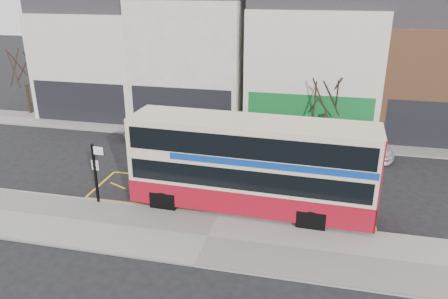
% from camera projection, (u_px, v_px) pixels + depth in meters
% --- Properties ---
extents(ground, '(120.00, 120.00, 0.00)m').
position_uv_depth(ground, '(220.00, 213.00, 20.59)').
color(ground, black).
rests_on(ground, ground).
extents(pavement, '(40.00, 4.00, 0.15)m').
position_uv_depth(pavement, '(208.00, 238.00, 18.47)').
color(pavement, gray).
rests_on(pavement, ground).
extents(kerb, '(40.00, 0.15, 0.15)m').
position_uv_depth(kerb, '(218.00, 215.00, 20.22)').
color(kerb, gray).
rests_on(kerb, ground).
extents(far_pavement, '(50.00, 3.00, 0.15)m').
position_uv_depth(far_pavement, '(257.00, 136.00, 30.55)').
color(far_pavement, gray).
rests_on(far_pavement, ground).
extents(road_markings, '(14.00, 3.40, 0.01)m').
position_uv_depth(road_markings, '(228.00, 197.00, 22.04)').
color(road_markings, '#F3B30C').
rests_on(road_markings, ground).
extents(terrace_far_left, '(8.00, 8.01, 10.80)m').
position_uv_depth(terrace_far_left, '(101.00, 52.00, 35.27)').
color(terrace_far_left, beige).
rests_on(terrace_far_left, ground).
extents(terrace_left, '(8.00, 8.01, 11.80)m').
position_uv_depth(terrace_left, '(196.00, 49.00, 33.42)').
color(terrace_left, silver).
rests_on(terrace_left, ground).
extents(terrace_green_shop, '(9.00, 8.01, 11.30)m').
position_uv_depth(terrace_green_shop, '(315.00, 57.00, 31.64)').
color(terrace_green_shop, beige).
rests_on(terrace_green_shop, ground).
extents(terrace_right, '(9.00, 8.01, 10.30)m').
position_uv_depth(terrace_right, '(447.00, 69.00, 29.94)').
color(terrace_right, '#9B5E3E').
rests_on(terrace_right, ground).
extents(double_decker_bus, '(11.27, 2.98, 4.47)m').
position_uv_depth(double_decker_bus, '(252.00, 165.00, 20.00)').
color(double_decker_bus, beige).
rests_on(double_decker_bus, ground).
extents(bus_stop_post, '(0.74, 0.13, 3.00)m').
position_uv_depth(bus_stop_post, '(96.00, 168.00, 20.66)').
color(bus_stop_post, black).
rests_on(bus_stop_post, pavement).
extents(car_silver, '(4.43, 2.86, 1.40)m').
position_uv_depth(car_silver, '(154.00, 128.00, 30.09)').
color(car_silver, silver).
rests_on(car_silver, ground).
extents(car_grey, '(4.26, 2.16, 1.34)m').
position_uv_depth(car_grey, '(267.00, 136.00, 28.66)').
color(car_grey, '#363A3D').
rests_on(car_grey, ground).
extents(car_white, '(5.22, 3.24, 1.41)m').
position_uv_depth(car_white, '(354.00, 145.00, 27.03)').
color(car_white, silver).
rests_on(car_white, ground).
extents(street_tree_left, '(3.10, 3.10, 6.69)m').
position_uv_depth(street_tree_left, '(22.00, 58.00, 34.06)').
color(street_tree_left, black).
rests_on(street_tree_left, ground).
extents(street_tree_right, '(2.66, 2.66, 5.74)m').
position_uv_depth(street_tree_right, '(327.00, 87.00, 27.82)').
color(street_tree_right, black).
rests_on(street_tree_right, ground).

